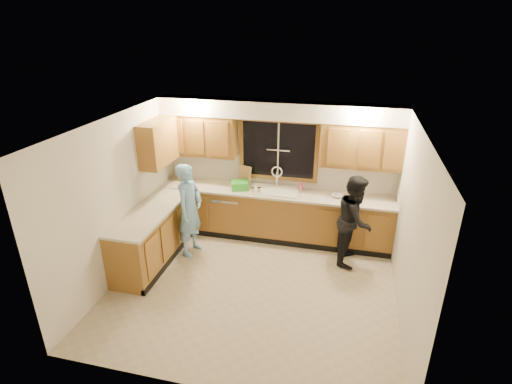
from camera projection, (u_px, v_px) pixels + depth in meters
The scene contains 26 objects.
floor at pixel (253, 287), 6.08m from camera, with size 4.20×4.20×0.00m, color #B8A88D.
ceiling at pixel (252, 126), 5.09m from camera, with size 4.20×4.20×0.00m, color silver.
wall_back at pixel (278, 168), 7.28m from camera, with size 4.20×4.20×0.00m, color silver.
wall_left at pixel (118, 199), 6.04m from camera, with size 3.80×3.80×0.00m, color silver.
wall_right at pixel (411, 231), 5.13m from camera, with size 3.80×3.80×0.00m, color silver.
base_cabinets_back at pixel (274, 215), 7.34m from camera, with size 4.20×0.60×0.88m, color olive.
base_cabinets_left at pixel (153, 237), 6.61m from camera, with size 0.60×1.90×0.88m, color olive.
countertop_back at pixel (274, 192), 7.14m from camera, with size 4.20×0.63×0.04m, color beige.
countertop_left at pixel (151, 212), 6.42m from camera, with size 0.63×1.90×0.04m, color beige.
upper_cabinets_left at pixel (200, 135), 7.21m from camera, with size 1.35×0.33×0.75m, color olive.
upper_cabinets_right at pixel (361, 146), 6.60m from camera, with size 1.35×0.33×0.75m, color olive.
upper_cabinets_return at pixel (158, 143), 6.77m from camera, with size 0.33×0.90×0.75m, color olive.
soffit at pixel (277, 110), 6.69m from camera, with size 4.20×0.35×0.30m, color white.
window_frame at pixel (278, 150), 7.13m from camera, with size 1.44×0.03×1.14m.
sink at pixel (274, 194), 7.17m from camera, with size 0.86×0.52×0.57m.
dishwasher at pixel (230, 212), 7.52m from camera, with size 0.60×0.56×0.82m, color silver.
stove at pixel (135, 254), 6.10m from camera, with size 0.58×0.75×0.90m, color silver.
man at pixel (190, 210), 6.69m from camera, with size 0.59×0.39×1.62m, color #74ABDC.
woman at pixel (355, 220), 6.47m from camera, with size 0.74×0.57×1.52m, color black.
knife_block at pixel (180, 175), 7.59m from camera, with size 0.11×0.09×0.20m, color #9B682A.
cutting_board at pixel (245, 175), 7.39m from camera, with size 0.26×0.02×0.35m, color tan.
dish_crate at pixel (239, 185), 7.23m from camera, with size 0.30×0.28×0.14m, color green.
soap_bottle at pixel (300, 186), 7.17m from camera, with size 0.08×0.08×0.17m, color #E8588C.
bowl at pixel (337, 196), 6.90m from camera, with size 0.20×0.20×0.05m, color silver.
can_left at pixel (253, 191), 7.01m from camera, with size 0.06×0.06×0.12m, color beige.
can_right at pixel (259, 191), 7.01m from camera, with size 0.07×0.07×0.12m, color beige.
Camera 1 is at (1.22, -4.86, 3.75)m, focal length 28.00 mm.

